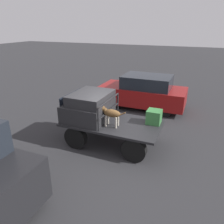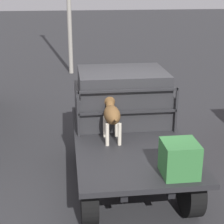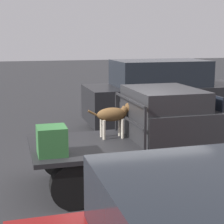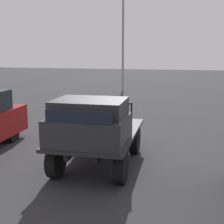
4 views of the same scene
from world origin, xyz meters
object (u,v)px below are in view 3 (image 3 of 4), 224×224
Objects in this scene: flatbed_truck at (122,154)px; cargo_crate at (52,141)px; dog at (116,114)px; parked_pickup_far at (165,95)px.

flatbed_truck is 1.53m from cargo_crate.
cargo_crate is at bearing -161.02° from dog.
cargo_crate reaches higher than flatbed_truck.
cargo_crate is 0.09× the size of parked_pickup_far.
flatbed_truck is 0.68× the size of parked_pickup_far.
parked_pickup_far is at bearing 49.04° from cargo_crate.
parked_pickup_far is at bearing 43.73° from dog.
flatbed_truck is at bearing -116.48° from parked_pickup_far.
parked_pickup_far is at bearing 57.50° from flatbed_truck.
dog is 2.04× the size of cargo_crate.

